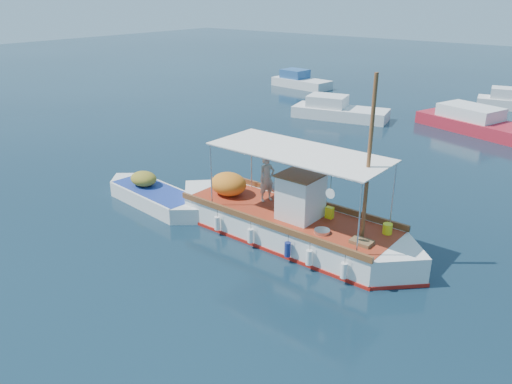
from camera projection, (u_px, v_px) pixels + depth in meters
The scene contains 6 objects.
ground at pixel (276, 245), 18.32m from camera, with size 160.00×160.00×0.00m, color black.
fishing_caique at pixel (286, 223), 18.74m from camera, with size 10.92×3.12×6.66m.
dinghy at pixel (154, 197), 21.75m from camera, with size 6.08×2.13×1.49m.
bg_boat_nw at pixel (338, 112), 36.18m from camera, with size 7.12×3.94×1.80m.
bg_boat_n at pixel (484, 126), 32.37m from camera, with size 9.79×5.54×1.80m.
bg_boat_far_w at pixel (300, 82), 47.75m from camera, with size 5.93×2.84×1.80m.
Camera 1 is at (9.52, -13.17, 8.71)m, focal length 35.00 mm.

